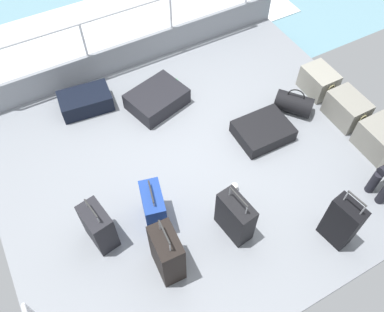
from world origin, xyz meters
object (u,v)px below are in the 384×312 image
object	(u,v)px
cargo_crate_0	(318,81)
suitcase_3	(99,227)
suitcase_1	(157,99)
suitcase_2	(263,131)
suitcase_4	(154,208)
suitcase_6	(86,101)
suitcase_5	(342,222)
duffel_bag	(294,103)
paper_cup	(234,187)
cargo_crate_2	(381,140)
suitcase_7	(235,217)
suitcase_0	(167,253)
cargo_crate_1	(347,109)

from	to	relation	value
cargo_crate_0	suitcase_3	xyz separation A→B (m)	(0.72, -3.73, 0.11)
suitcase_1	suitcase_2	world-z (taller)	suitcase_1
suitcase_4	suitcase_6	xyz separation A→B (m)	(-2.13, -0.09, -0.14)
suitcase_5	suitcase_3	bearing A→B (deg)	-118.29
suitcase_3	suitcase_6	world-z (taller)	suitcase_3
cargo_crate_0	suitcase_4	world-z (taller)	suitcase_4
suitcase_1	suitcase_5	distance (m)	3.01
duffel_bag	paper_cup	bearing A→B (deg)	-63.42
suitcase_3	duffel_bag	size ratio (longest dim) A/B	1.23
cargo_crate_2	suitcase_6	world-z (taller)	cargo_crate_2
suitcase_1	suitcase_6	bearing A→B (deg)	-116.22
suitcase_6	suitcase_7	world-z (taller)	suitcase_7
cargo_crate_0	suitcase_5	xyz separation A→B (m)	(1.99, -1.37, 0.17)
suitcase_0	suitcase_2	xyz separation A→B (m)	(-1.05, 1.99, -0.26)
duffel_bag	paper_cup	world-z (taller)	duffel_bag
duffel_bag	suitcase_7	bearing A→B (deg)	-56.17
suitcase_2	suitcase_6	xyz separation A→B (m)	(-1.68, -1.95, 0.03)
suitcase_2	suitcase_5	distance (m)	1.67
cargo_crate_0	paper_cup	size ratio (longest dim) A/B	5.34
suitcase_1	paper_cup	bearing A→B (deg)	6.74
cargo_crate_1	suitcase_5	xyz separation A→B (m)	(1.36, -1.35, 0.16)
suitcase_1	suitcase_7	xyz separation A→B (m)	(2.23, -0.09, 0.17)
suitcase_6	suitcase_7	distance (m)	2.82
suitcase_4	paper_cup	world-z (taller)	suitcase_4
cargo_crate_0	suitcase_4	bearing A→B (deg)	-75.67
cargo_crate_0	paper_cup	xyz separation A→B (m)	(0.90, -2.04, -0.14)
suitcase_2	suitcase_4	distance (m)	1.92
cargo_crate_2	suitcase_6	distance (m)	4.11
cargo_crate_0	suitcase_2	distance (m)	1.28
cargo_crate_1	cargo_crate_2	distance (m)	0.65
cargo_crate_0	suitcase_6	world-z (taller)	cargo_crate_0
cargo_crate_2	suitcase_1	xyz separation A→B (m)	(-2.16, -2.24, -0.07)
suitcase_2	suitcase_3	xyz separation A→B (m)	(0.38, -2.50, 0.19)
paper_cup	suitcase_1	bearing A→B (deg)	-173.26
suitcase_0	suitcase_2	world-z (taller)	suitcase_0
cargo_crate_0	cargo_crate_2	size ratio (longest dim) A/B	0.88
suitcase_5	duffel_bag	world-z (taller)	suitcase_5
suitcase_2	suitcase_7	bearing A→B (deg)	-47.89
suitcase_0	suitcase_7	size ratio (longest dim) A/B	1.18
cargo_crate_1	paper_cup	bearing A→B (deg)	-82.54
suitcase_2	suitcase_3	bearing A→B (deg)	-81.43
suitcase_0	cargo_crate_1	bearing A→B (deg)	103.36
suitcase_3	suitcase_6	distance (m)	2.14
cargo_crate_0	suitcase_3	distance (m)	3.80
suitcase_1	suitcase_7	distance (m)	2.24
cargo_crate_0	cargo_crate_2	world-z (taller)	cargo_crate_2
suitcase_2	paper_cup	bearing A→B (deg)	-55.67
cargo_crate_0	suitcase_1	distance (m)	2.42
cargo_crate_1	cargo_crate_2	world-z (taller)	cargo_crate_2
cargo_crate_1	suitcase_3	distance (m)	3.71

